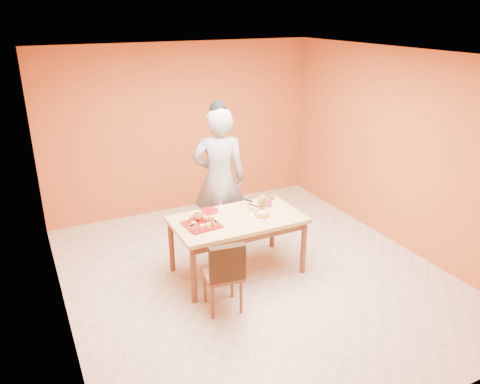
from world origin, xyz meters
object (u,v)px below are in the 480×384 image
person (219,179)px  sponge_cake (262,214)px  pastry_platter (202,225)px  red_dinner_plate (209,211)px  egg_ornament (262,201)px  magenta_glass (269,203)px  dining_table (237,225)px  checker_tin (271,198)px  dining_chair (223,273)px

person → sponge_cake: size_ratio=9.75×
pastry_platter → sponge_cake: bearing=-7.2°
red_dinner_plate → egg_ornament: size_ratio=1.44×
egg_ornament → magenta_glass: egg_ornament is taller
sponge_cake → magenta_glass: size_ratio=2.24×
person → magenta_glass: 0.79m
person → dining_table: bearing=104.0°
red_dinner_plate → checker_tin: checker_tin is taller
pastry_platter → sponge_cake: sponge_cake is taller
dining_table → checker_tin: size_ratio=16.62×
egg_ornament → pastry_platter: bearing=-179.2°
dining_chair → checker_tin: (1.17, 1.00, 0.32)m
dining_chair → pastry_platter: (0.01, 0.64, 0.31)m
magenta_glass → pastry_platter: bearing=-172.3°
dining_table → egg_ornament: (0.45, 0.18, 0.17)m
dining_table → dining_chair: size_ratio=1.82×
dining_chair → red_dinner_plate: dining_chair is taller
dining_chair → sponge_cake: (0.78, 0.54, 0.34)m
pastry_platter → egg_ornament: (0.92, 0.19, 0.07)m
dining_chair → checker_tin: dining_chair is taller
dining_table → person: 0.84m
pastry_platter → magenta_glass: bearing=7.7°
egg_ornament → magenta_glass: 0.10m
magenta_glass → checker_tin: 0.27m
sponge_cake → checker_tin: size_ratio=2.12×
dining_chair → checker_tin: bearing=48.5°
sponge_cake → egg_ornament: (0.16, 0.28, 0.04)m
dining_chair → person: bearing=75.3°
dining_table → checker_tin: (0.68, 0.35, 0.11)m
person → checker_tin: (0.58, -0.42, -0.22)m
person → magenta_glass: size_ratio=21.89×
sponge_cake → magenta_glass: magenta_glass is taller
checker_tin → person: bearing=144.1°
red_dinner_plate → sponge_cake: (0.52, -0.44, 0.03)m
dining_chair → magenta_glass: (1.02, 0.77, 0.35)m
red_dinner_plate → checker_tin: bearing=1.0°
dining_chair → magenta_glass: bearing=45.3°
checker_tin → dining_chair: bearing=-139.5°
magenta_glass → red_dinner_plate: bearing=164.5°
dining_table → red_dinner_plate: (-0.23, 0.33, 0.10)m
person → magenta_glass: (0.42, -0.64, -0.19)m
person → egg_ornament: size_ratio=12.70×
dining_chair → checker_tin: size_ratio=9.15×
sponge_cake → person: bearing=101.9°
dining_table → sponge_cake: sponge_cake is taller
red_dinner_plate → magenta_glass: magenta_glass is taller
dining_chair → checker_tin: 1.57m
dining_table → magenta_glass: 0.56m
red_dinner_plate → magenta_glass: size_ratio=2.48×
dining_table → egg_ornament: 0.51m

